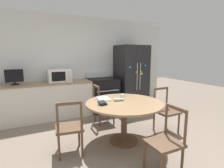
% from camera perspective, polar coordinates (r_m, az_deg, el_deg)
% --- Properties ---
extents(ground_plane, '(14.00, 14.00, 0.00)m').
position_cam_1_polar(ground_plane, '(3.10, 8.56, -21.10)').
color(ground_plane, gray).
extents(back_wall, '(5.20, 0.10, 2.60)m').
position_cam_1_polar(back_wall, '(5.07, -8.59, 6.39)').
color(back_wall, silver).
rests_on(back_wall, ground_plane).
extents(kitchen_counter, '(2.17, 0.64, 0.90)m').
position_cam_1_polar(kitchen_counter, '(4.62, -20.34, -5.12)').
color(kitchen_counter, silver).
rests_on(kitchen_counter, ground_plane).
extents(refrigerator, '(0.85, 0.75, 1.84)m').
position_cam_1_polar(refrigerator, '(5.26, 6.29, 2.38)').
color(refrigerator, black).
rests_on(refrigerator, ground_plane).
extents(oven_range, '(0.78, 0.68, 1.08)m').
position_cam_1_polar(oven_range, '(4.95, -3.00, -3.32)').
color(oven_range, black).
rests_on(oven_range, ground_plane).
extents(microwave, '(0.55, 0.40, 0.32)m').
position_cam_1_polar(microwave, '(4.56, -16.80, 2.69)').
color(microwave, white).
rests_on(microwave, kitchen_counter).
extents(countertop_tv, '(0.37, 0.16, 0.35)m').
position_cam_1_polar(countertop_tv, '(4.51, -29.30, 2.15)').
color(countertop_tv, black).
rests_on(countertop_tv, kitchen_counter).
extents(dining_table, '(1.37, 1.37, 0.74)m').
position_cam_1_polar(dining_table, '(3.16, 4.00, -8.03)').
color(dining_table, '#997551').
rests_on(dining_table, ground_plane).
extents(dining_chair_right, '(0.42, 0.42, 0.90)m').
position_cam_1_polar(dining_chair_right, '(3.78, 17.10, -8.45)').
color(dining_chair_right, brown).
rests_on(dining_chair_right, ground_plane).
extents(dining_chair_left, '(0.47, 0.47, 0.90)m').
position_cam_1_polar(dining_chair_left, '(2.92, -13.75, -13.78)').
color(dining_chair_left, brown).
rests_on(dining_chair_left, ground_plane).
extents(dining_chair_near, '(0.43, 0.43, 0.90)m').
position_cam_1_polar(dining_chair_near, '(2.54, 16.98, -17.62)').
color(dining_chair_near, brown).
rests_on(dining_chair_near, ground_plane).
extents(dining_chair_far, '(0.43, 0.43, 0.90)m').
position_cam_1_polar(dining_chair_far, '(4.05, -3.04, -6.78)').
color(dining_chair_far, brown).
rests_on(dining_chair_far, ground_plane).
extents(candle_glass, '(0.09, 0.09, 0.09)m').
position_cam_1_polar(candle_glass, '(3.37, 3.43, -4.09)').
color(candle_glass, silver).
rests_on(candle_glass, dining_table).
extents(folded_napkin, '(0.19, 0.10, 0.05)m').
position_cam_1_polar(folded_napkin, '(3.19, 2.24, -5.11)').
color(folded_napkin, beige).
rests_on(folded_napkin, dining_table).
extents(wallet, '(0.14, 0.15, 0.07)m').
position_cam_1_polar(wallet, '(2.95, -3.15, -6.32)').
color(wallet, black).
rests_on(wallet, dining_table).
extents(mail_stack, '(0.30, 0.35, 0.02)m').
position_cam_1_polar(mail_stack, '(3.29, -2.81, -4.89)').
color(mail_stack, white).
rests_on(mail_stack, dining_table).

